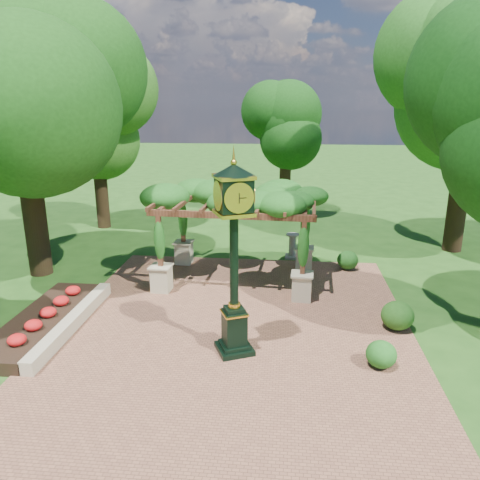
# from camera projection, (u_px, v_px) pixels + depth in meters

# --- Properties ---
(ground) EXTENTS (120.00, 120.00, 0.00)m
(ground) POSITION_uv_depth(u_px,v_px,m) (231.00, 346.00, 12.46)
(ground) COLOR #1E4714
(ground) RESTS_ON ground
(brick_plaza) EXTENTS (10.00, 12.00, 0.04)m
(brick_plaza) POSITION_uv_depth(u_px,v_px,m) (235.00, 328.00, 13.41)
(brick_plaza) COLOR brown
(brick_plaza) RESTS_ON ground
(border_wall) EXTENTS (0.35, 5.00, 0.40)m
(border_wall) POSITION_uv_depth(u_px,v_px,m) (73.00, 322.00, 13.32)
(border_wall) COLOR #C6B793
(border_wall) RESTS_ON ground
(flower_bed) EXTENTS (1.50, 5.00, 0.36)m
(flower_bed) POSITION_uv_depth(u_px,v_px,m) (43.00, 322.00, 13.42)
(flower_bed) COLOR red
(flower_bed) RESTS_ON ground
(pedestal_clock) EXTENTS (1.29, 1.29, 4.94)m
(pedestal_clock) POSITION_uv_depth(u_px,v_px,m) (234.00, 244.00, 11.29)
(pedestal_clock) COLOR black
(pedestal_clock) RESTS_ON brick_plaza
(pergola) EXTENTS (5.66, 3.74, 3.45)m
(pergola) POSITION_uv_depth(u_px,v_px,m) (237.00, 204.00, 16.17)
(pergola) COLOR #C1B790
(pergola) RESTS_ON brick_plaza
(sundial) EXTENTS (0.59, 0.59, 1.03)m
(sundial) POSITION_uv_depth(u_px,v_px,m) (292.00, 247.00, 19.29)
(sundial) COLOR gray
(sundial) RESTS_ON ground
(shrub_front) EXTENTS (0.77, 0.77, 0.67)m
(shrub_front) POSITION_uv_depth(u_px,v_px,m) (381.00, 354.00, 11.32)
(shrub_front) COLOR #1C5919
(shrub_front) RESTS_ON brick_plaza
(shrub_mid) EXTENTS (1.03, 1.03, 0.82)m
(shrub_mid) POSITION_uv_depth(u_px,v_px,m) (397.00, 316.00, 13.18)
(shrub_mid) COLOR #225117
(shrub_mid) RESTS_ON brick_plaza
(shrub_back) EXTENTS (0.90, 0.90, 0.72)m
(shrub_back) POSITION_uv_depth(u_px,v_px,m) (348.00, 260.00, 17.91)
(shrub_back) COLOR #1F5618
(shrub_back) RESTS_ON brick_plaza
(tree_west_near) EXTENTS (5.53, 5.53, 10.52)m
(tree_west_near) POSITION_uv_depth(u_px,v_px,m) (16.00, 71.00, 15.62)
(tree_west_near) COLOR black
(tree_west_near) RESTS_ON ground
(tree_west_far) EXTENTS (4.12, 4.12, 8.04)m
(tree_west_far) POSITION_uv_depth(u_px,v_px,m) (95.00, 117.00, 22.55)
(tree_west_far) COLOR #2F2012
(tree_west_far) RESTS_ON ground
(tree_north) EXTENTS (3.54, 3.54, 7.14)m
(tree_north) POSITION_uv_depth(u_px,v_px,m) (286.00, 128.00, 24.82)
(tree_north) COLOR #362415
(tree_north) RESTS_ON ground
(tree_east_far) EXTENTS (5.54, 5.54, 10.45)m
(tree_east_far) POSITION_uv_depth(u_px,v_px,m) (475.00, 76.00, 18.36)
(tree_east_far) COLOR black
(tree_east_far) RESTS_ON ground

